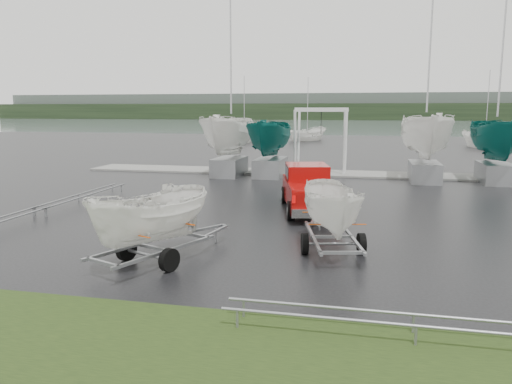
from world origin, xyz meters
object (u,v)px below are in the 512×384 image
trailer_parked (150,172)px  boat_hoist (321,131)px  trailer_hitched (334,168)px  pickup_truck (308,187)px

trailer_parked → boat_hoist: 19.65m
trailer_hitched → trailer_parked: size_ratio=0.99×
pickup_truck → boat_hoist: bearing=79.8°
pickup_truck → trailer_parked: 8.86m
boat_hoist → pickup_truck: bearing=-87.0°
pickup_truck → trailer_hitched: size_ratio=1.26×
pickup_truck → trailer_hitched: trailer_hitched is taller
trailer_hitched → boat_hoist: trailer_hitched is taller
pickup_truck → boat_hoist: size_ratio=1.36×
trailer_hitched → boat_hoist: 17.44m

